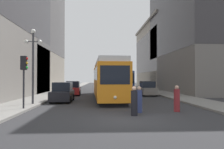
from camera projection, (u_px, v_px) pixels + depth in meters
ground_plane at (125, 120)px, 11.71m from camera, size 200.00×200.00×0.00m
sidewalk_left at (72, 88)px, 51.22m from camera, size 3.17×120.00×0.15m
sidewalk_right at (138, 87)px, 52.07m from camera, size 3.17×120.00×0.15m
streetcar at (108, 79)px, 23.20m from camera, size 3.20×13.96×3.89m
transit_bus at (124, 80)px, 42.92m from camera, size 2.98×11.41×3.45m
parked_car_left_near at (73, 89)px, 29.13m from camera, size 2.05×4.57×1.82m
parked_car_left_mid at (63, 93)px, 20.92m from camera, size 1.93×4.25×1.82m
parked_car_right_far at (147, 89)px, 28.68m from camera, size 1.97×4.73×1.82m
pedestrian_crossing_near at (139, 100)px, 14.21m from camera, size 0.38×0.38×1.68m
pedestrian_crossing_far at (134, 102)px, 13.07m from camera, size 0.39×0.39×1.72m
pedestrian_on_sidewalk at (177, 99)px, 14.66m from camera, size 0.39×0.39×1.73m
traffic_light_near_left at (24, 68)px, 15.19m from camera, size 0.47×0.36×3.56m
lamp_post_left_near at (33, 55)px, 17.97m from camera, size 1.41×0.36×6.03m
building_left_corner at (23, 12)px, 39.15m from camera, size 11.62×22.71×26.90m
building_right_corner at (171, 55)px, 52.87m from camera, size 13.11×23.35×14.92m
building_right_midblock at (213, 14)px, 36.31m from camera, size 16.44×22.48×24.70m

